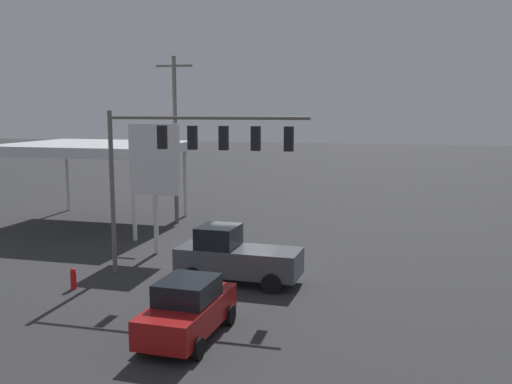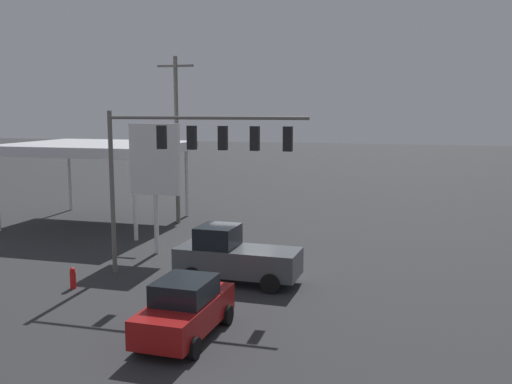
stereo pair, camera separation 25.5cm
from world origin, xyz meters
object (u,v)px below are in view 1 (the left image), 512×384
object	(u,v)px
pickup_parked	(235,257)
traffic_signal_assembly	(191,150)
sedan_waiting	(188,309)
fire_hydrant	(73,278)
utility_pole	(175,137)
price_sign	(154,164)

from	to	relation	value
pickup_parked	traffic_signal_assembly	bearing A→B (deg)	0.76
traffic_signal_assembly	sedan_waiting	size ratio (longest dim) A/B	1.99
traffic_signal_assembly	fire_hydrant	size ratio (longest dim) A/B	10.09
utility_pole	fire_hydrant	size ratio (longest dim) A/B	12.00
traffic_signal_assembly	price_sign	xyz separation A→B (m)	(3.38, -3.65, -0.99)
price_sign	pickup_parked	size ratio (longest dim) A/B	1.25
utility_pole	price_sign	bearing A→B (deg)	105.12
price_sign	fire_hydrant	distance (m)	7.55
utility_pole	pickup_parked	bearing A→B (deg)	123.09
utility_pole	fire_hydrant	distance (m)	14.83
traffic_signal_assembly	pickup_parked	size ratio (longest dim) A/B	1.69
sedan_waiting	pickup_parked	bearing A→B (deg)	-175.72
fire_hydrant	pickup_parked	bearing A→B (deg)	-157.38
traffic_signal_assembly	utility_pole	bearing A→B (deg)	-64.23
utility_pole	fire_hydrant	world-z (taller)	utility_pole
price_sign	sedan_waiting	distance (m)	11.79
utility_pole	price_sign	xyz separation A→B (m)	(-2.06, 7.62, -0.97)
traffic_signal_assembly	utility_pole	world-z (taller)	utility_pole
sedan_waiting	pickup_parked	size ratio (longest dim) A/B	0.85
traffic_signal_assembly	price_sign	distance (m)	5.08
traffic_signal_assembly	utility_pole	xyz separation A→B (m)	(5.44, -11.27, -0.02)
price_sign	sedan_waiting	bearing A→B (deg)	119.71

